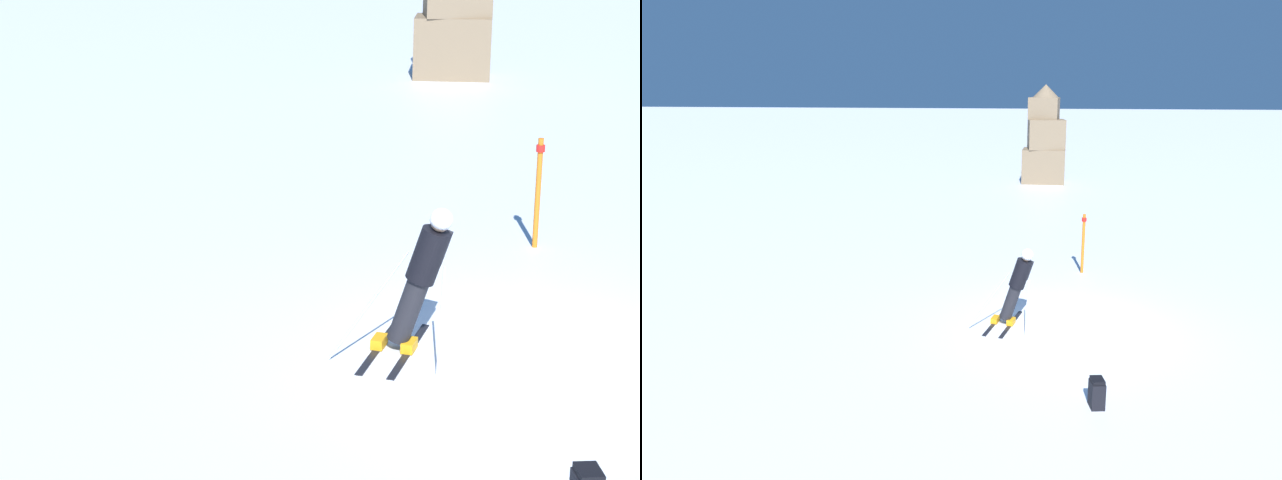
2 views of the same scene
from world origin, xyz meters
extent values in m
plane|color=white|center=(0.00, 0.00, 0.00)|extent=(300.00, 300.00, 0.00)
cube|color=black|center=(-1.48, 0.03, 0.01)|extent=(0.40, 1.68, 0.01)
cube|color=black|center=(-1.12, -0.03, 0.01)|extent=(0.40, 1.68, 0.01)
cube|color=orange|center=(-1.48, 0.03, 0.07)|extent=(0.19, 0.30, 0.12)
cube|color=orange|center=(-1.12, -0.03, 0.07)|extent=(0.19, 0.30, 0.12)
cylinder|color=black|center=(-1.14, -0.03, 0.50)|extent=(0.53, 0.34, 0.84)
cylinder|color=black|center=(-0.93, -0.07, 1.18)|extent=(0.56, 0.43, 0.69)
sphere|color=tan|center=(-0.81, -0.09, 1.58)|extent=(0.32, 0.27, 0.28)
sphere|color=silver|center=(-0.80, -0.09, 1.61)|extent=(0.37, 0.31, 0.32)
cube|color=black|center=(-0.88, 0.19, 1.21)|extent=(0.43, 0.25, 0.50)
cylinder|color=#B7B7BC|center=(-1.59, -0.25, 0.61)|extent=(0.89, 0.38, 1.23)
cylinder|color=#B7B7BC|center=(-0.76, -0.40, 0.54)|extent=(0.06, 0.53, 1.09)
cube|color=#7A664C|center=(-1.13, 21.46, 0.92)|extent=(2.28, 1.94, 1.84)
cube|color=black|center=(0.54, -3.45, 0.47)|extent=(0.25, 0.30, 0.06)
cylinder|color=orange|center=(0.52, 4.23, 0.84)|extent=(0.08, 0.08, 1.67)
cylinder|color=red|center=(0.52, 4.23, 1.52)|extent=(0.13, 0.13, 0.10)
camera|label=1|loc=(-0.55, -11.47, 4.86)|focal=60.00mm
camera|label=2|loc=(-0.16, -12.88, 5.04)|focal=35.00mm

